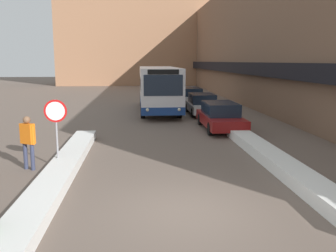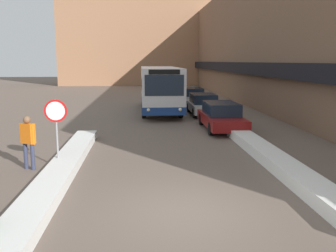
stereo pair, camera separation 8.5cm
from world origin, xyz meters
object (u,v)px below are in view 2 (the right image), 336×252
(parked_car_back, at_px, (192,96))
(stop_sign, at_px, (56,119))
(city_bus, at_px, (160,88))
(pedestrian, at_px, (28,138))
(parked_car_front, at_px, (221,116))
(parked_car_middle, at_px, (203,104))

(parked_car_back, distance_m, stop_sign, 19.40)
(city_bus, distance_m, stop_sign, 14.96)
(stop_sign, relative_size, pedestrian, 1.29)
(city_bus, distance_m, pedestrian, 15.37)
(parked_car_back, distance_m, pedestrian, 19.84)
(parked_car_front, relative_size, parked_car_middle, 1.07)
(stop_sign, bearing_deg, parked_car_back, 68.55)
(city_bus, distance_m, parked_car_front, 8.20)
(parked_car_middle, relative_size, parked_car_back, 1.05)
(parked_car_middle, bearing_deg, pedestrian, -122.43)
(city_bus, height_order, parked_car_middle, city_bus)
(city_bus, bearing_deg, parked_car_middle, -33.03)
(city_bus, xyz_separation_m, stop_sign, (-4.22, -14.36, -0.01))
(city_bus, bearing_deg, stop_sign, -106.37)
(parked_car_front, xyz_separation_m, pedestrian, (-8.01, -6.86, 0.36))
(parked_car_front, relative_size, parked_car_back, 1.12)
(city_bus, distance_m, parked_car_back, 4.77)
(stop_sign, bearing_deg, city_bus, 73.63)
(parked_car_back, xyz_separation_m, stop_sign, (-7.09, -18.03, 0.98))
(city_bus, height_order, parked_car_front, city_bus)
(city_bus, distance_m, parked_car_middle, 3.57)
(parked_car_front, height_order, parked_car_back, parked_car_front)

